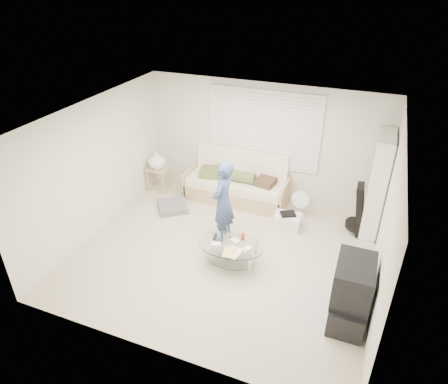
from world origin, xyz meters
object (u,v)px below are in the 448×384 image
at_px(bookshelf, 377,185).
at_px(tv_unit, 351,293).
at_px(futon_sofa, 237,185).
at_px(coffee_table, 231,249).

relative_size(bookshelf, tv_unit, 1.96).
relative_size(futon_sofa, bookshelf, 1.11).
xyz_separation_m(futon_sofa, tv_unit, (2.63, -2.61, 0.14)).
height_order(futon_sofa, bookshelf, bookshelf).
height_order(bookshelf, coffee_table, bookshelf).
xyz_separation_m(tv_unit, coffee_table, (-1.98, 0.49, -0.15)).
bearing_deg(bookshelf, futon_sofa, 176.40).
xyz_separation_m(futon_sofa, coffee_table, (0.65, -2.13, -0.01)).
bearing_deg(futon_sofa, coffee_table, -72.89).
bearing_deg(futon_sofa, bookshelf, -3.60).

